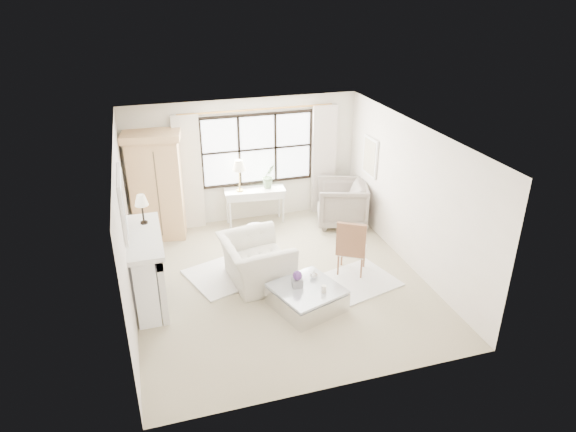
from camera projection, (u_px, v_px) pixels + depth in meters
The scene contains 32 objects.
floor at pixel (279, 280), 9.24m from camera, with size 5.50×5.50×0.00m, color tan.
ceiling at pixel (278, 135), 8.09m from camera, with size 5.50×5.50×0.00m, color white.
wall_back at pixel (244, 161), 11.04m from camera, with size 5.00×5.00×0.00m, color silver.
wall_front at pixel (340, 303), 6.28m from camera, with size 5.00×5.00×0.00m, color silver.
wall_left at pixel (125, 232), 8.01m from camera, with size 5.50×5.50×0.00m, color beige.
wall_right at pixel (411, 196), 9.32m from camera, with size 5.50×5.50×0.00m, color white.
window_pane at pixel (257, 149), 11.00m from camera, with size 2.40×0.02×1.50m, color white.
window_frame at pixel (257, 149), 10.99m from camera, with size 2.50×0.04×1.50m, color black, non-canonical shape.
curtain_rod at pixel (257, 110), 10.57m from camera, with size 0.04×0.04×3.30m, color #BF8742.
curtain_left at pixel (189, 173), 10.69m from camera, with size 0.55×0.10×2.47m, color beige.
curtain_right at pixel (324, 160), 11.48m from camera, with size 0.55×0.10×2.47m, color beige.
fireplace at pixel (145, 268), 8.37m from camera, with size 0.58×1.66×1.26m.
mirror_frame at pixel (123, 203), 7.81m from camera, with size 0.05×1.15×0.95m, color white.
mirror_glass at pixel (125, 203), 7.81m from camera, with size 0.02×1.00×0.80m, color silver.
art_frame at pixel (370, 157), 10.69m from camera, with size 0.04×0.62×0.82m, color white.
art_canvas at pixel (369, 157), 10.69m from camera, with size 0.01×0.52×0.72m, color beige.
mantel_lamp at pixel (141, 202), 8.32m from camera, with size 0.22×0.22×0.51m.
armoire at pixel (156, 185), 10.35m from camera, with size 1.22×0.87×2.24m.
console_table at pixel (255, 206), 11.22m from camera, with size 1.34×0.58×0.80m.
console_lamp at pixel (239, 166), 10.73m from camera, with size 0.28×0.28×0.69m.
orchid_plant at pixel (269, 176), 11.03m from camera, with size 0.29×0.24×0.53m, color #5F7D53.
side_table at pixel (256, 234), 10.15m from camera, with size 0.40×0.40×0.51m.
rug_left at pixel (237, 271), 9.49m from camera, with size 1.72×1.21×0.03m, color white.
rug_right at pixel (354, 282), 9.15m from camera, with size 1.45×1.08×0.03m, color silver.
club_armchair at pixel (256, 261), 9.05m from camera, with size 1.27×1.11×0.82m, color beige.
wingback_chair at pixel (342, 203), 11.16m from camera, with size 1.03×1.06×0.96m, color gray.
french_chair at pixel (351, 258), 9.35m from camera, with size 0.66×0.67×1.08m.
coffee_table at pixel (307, 298), 8.43m from camera, with size 1.27×1.27×0.38m.
planter_box at pixel (297, 283), 8.35m from camera, with size 0.17×0.17×0.13m, color slate.
planter_flowers at pixel (297, 275), 8.29m from camera, with size 0.15×0.15×0.15m, color #512C6E.
pillar_candle at pixel (324, 289), 8.20m from camera, with size 0.08×0.08×0.12m, color silver.
coffee_vase at pixel (314, 275), 8.57m from camera, with size 0.13×0.13×0.14m, color silver.
Camera 1 is at (-2.12, -7.57, 4.99)m, focal length 32.00 mm.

